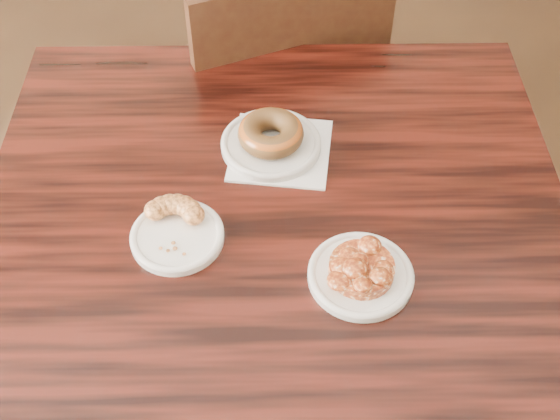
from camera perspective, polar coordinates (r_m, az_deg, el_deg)
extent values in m
cube|color=black|center=(1.43, -0.33, -10.97)|extent=(1.13, 1.13, 0.75)
cube|color=white|center=(1.24, 0.05, 4.88)|extent=(0.22, 0.22, 0.00)
cylinder|color=silver|center=(1.23, -0.74, 5.37)|extent=(0.18, 0.18, 0.01)
cylinder|color=white|center=(1.11, -8.35, -2.15)|extent=(0.15, 0.15, 0.01)
cylinder|color=white|center=(1.06, 6.56, -5.32)|extent=(0.16, 0.16, 0.01)
torus|color=#8C3614|center=(1.22, -0.75, 6.26)|extent=(0.11, 0.11, 0.04)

